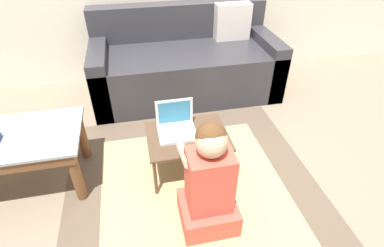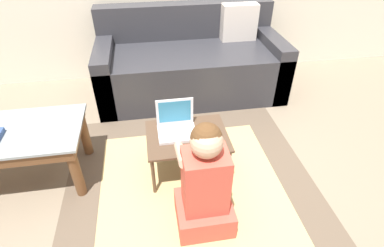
% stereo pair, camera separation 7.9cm
% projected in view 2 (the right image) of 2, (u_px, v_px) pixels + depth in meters
% --- Properties ---
extents(ground_plane, '(16.00, 16.00, 0.00)m').
position_uv_depth(ground_plane, '(200.00, 172.00, 2.25)').
color(ground_plane, '#7F705B').
extents(area_rug, '(1.77, 1.91, 0.01)m').
position_uv_depth(area_rug, '(193.00, 192.00, 2.09)').
color(area_rug, brown).
rests_on(area_rug, ground_plane).
extents(couch, '(1.82, 0.89, 0.84)m').
position_uv_depth(couch, '(191.00, 64.00, 3.09)').
color(couch, '#2D2D33').
rests_on(couch, ground_plane).
extents(coffee_table, '(1.06, 0.54, 0.43)m').
position_uv_depth(coffee_table, '(2.00, 141.00, 1.99)').
color(coffee_table, gray).
rests_on(coffee_table, ground_plane).
extents(laptop_desk, '(0.57, 0.44, 0.33)m').
position_uv_depth(laptop_desk, '(187.00, 139.00, 2.11)').
color(laptop_desk, '#4C3828').
rests_on(laptop_desk, ground_plane).
extents(laptop, '(0.26, 0.21, 0.22)m').
position_uv_depth(laptop, '(176.00, 127.00, 2.10)').
color(laptop, silver).
rests_on(laptop, laptop_desk).
extents(computer_mouse, '(0.06, 0.11, 0.03)m').
position_uv_depth(computer_mouse, '(206.00, 136.00, 2.05)').
color(computer_mouse, silver).
rests_on(computer_mouse, laptop_desk).
extents(person_seated, '(0.34, 0.42, 0.76)m').
position_uv_depth(person_seated, '(205.00, 185.00, 1.71)').
color(person_seated, '#CC4C3D').
rests_on(person_seated, ground_plane).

